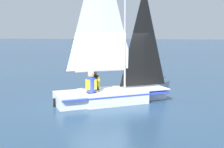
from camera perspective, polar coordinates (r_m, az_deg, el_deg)
ground_plane at (r=10.37m, az=-0.00°, el=-5.60°), size 260.00×260.00×0.00m
sailboat_main at (r=10.21m, az=-0.02°, el=-1.19°), size 3.57×4.19×5.94m
sailor_helm at (r=10.37m, az=-3.57°, el=-2.06°), size 0.42×0.43×1.16m
sailor_crew at (r=9.81m, az=-4.26°, el=-2.65°), size 0.42×0.43×1.16m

